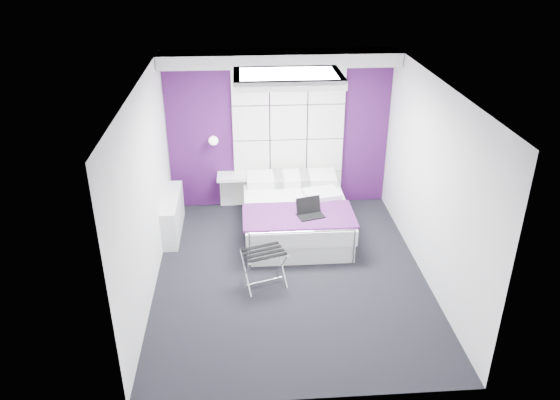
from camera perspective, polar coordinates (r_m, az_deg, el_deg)
name	(u,v)px	position (r m, az deg, el deg)	size (l,w,h in m)	color
floor	(290,274)	(7.48, 1.09, -7.79)	(4.40, 4.40, 0.00)	black
ceiling	(292,86)	(6.40, 1.30, 11.87)	(4.40, 4.40, 0.00)	white
wall_back	(279,130)	(8.87, -0.12, 7.28)	(3.60, 3.60, 0.00)	white
wall_left	(146,193)	(6.92, -13.83, 0.76)	(4.40, 4.40, 0.00)	white
wall_right	(432,184)	(7.22, 15.56, 1.66)	(4.40, 4.40, 0.00)	white
accent_wall	(279,131)	(8.86, -0.12, 7.26)	(3.58, 0.02, 2.58)	#40114B
soffit	(280,59)	(8.31, -0.01, 14.55)	(3.58, 0.50, 0.20)	silver
headboard	(288,139)	(8.87, 0.88, 6.38)	(1.80, 0.08, 2.30)	white
skylight	(288,77)	(6.99, 0.82, 12.70)	(1.36, 0.86, 0.12)	white
wall_lamp	(213,140)	(8.76, -6.97, 6.27)	(0.15, 0.15, 0.15)	white
radiator	(173,215)	(8.49, -11.13, -1.52)	(0.22, 1.20, 0.60)	silver
bed	(295,215)	(8.35, 1.60, -1.59)	(1.60, 1.93, 0.68)	silver
nightstand	(232,176)	(8.95, -5.01, 2.50)	(0.49, 0.38, 0.05)	silver
luggage_rack	(264,268)	(7.15, -1.68, -7.14)	(0.52, 0.38, 0.51)	silver
laptop	(310,211)	(7.80, 3.19, -1.15)	(0.36, 0.26, 0.26)	black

